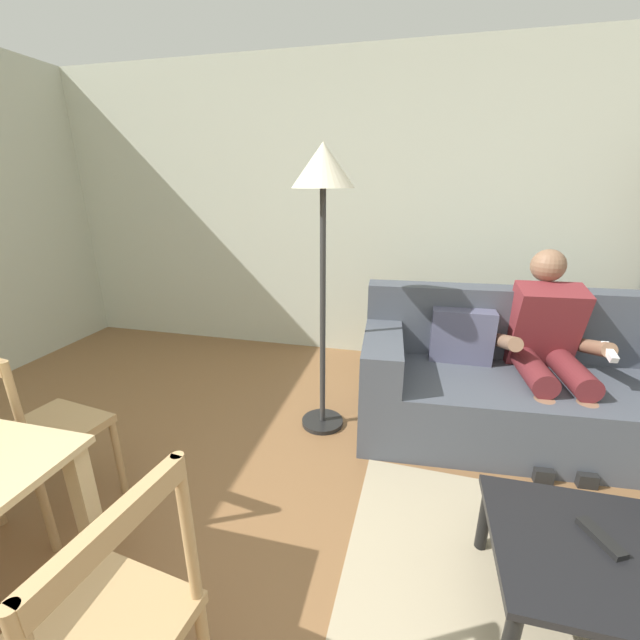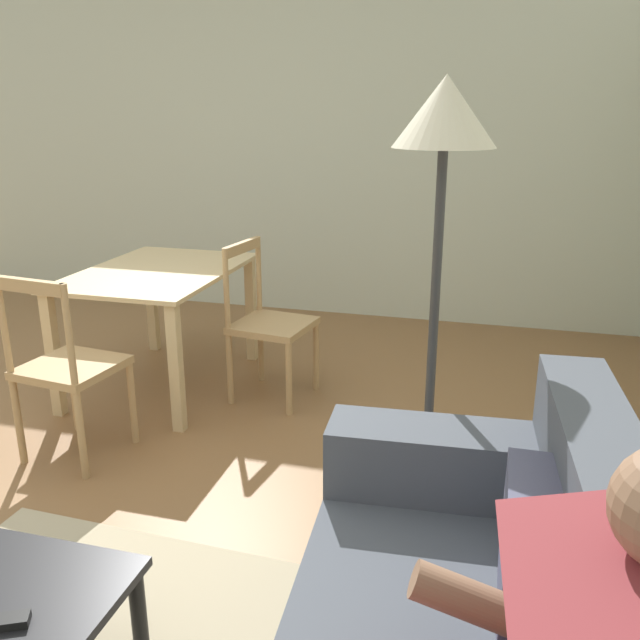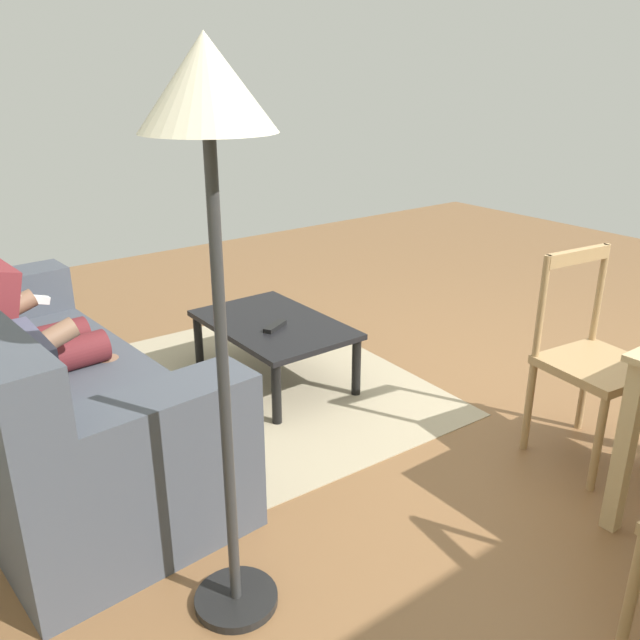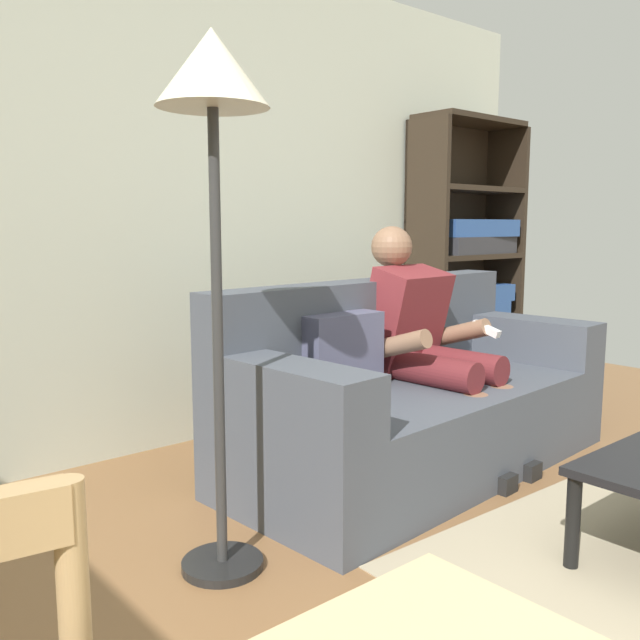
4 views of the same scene
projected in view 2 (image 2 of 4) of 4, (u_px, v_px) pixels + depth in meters
name	position (u px, v px, depth m)	size (l,w,h in m)	color
ground_plane	(17.00, 494.00, 3.02)	(8.32, 8.32, 0.00)	brown
wall_side	(253.00, 153.00, 5.50)	(0.12, 6.32, 2.60)	beige
dining_table	(159.00, 289.00, 4.03)	(1.20, 0.84, 0.74)	#D1B27F
dining_chair_near_wall	(269.00, 324.00, 3.91)	(0.47, 0.47, 0.93)	tan
dining_chair_facing_couch	(67.00, 368.00, 3.22)	(0.47, 0.47, 0.94)	tan
floor_lamp	(443.00, 159.00, 2.32)	(0.36, 0.36, 1.77)	black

